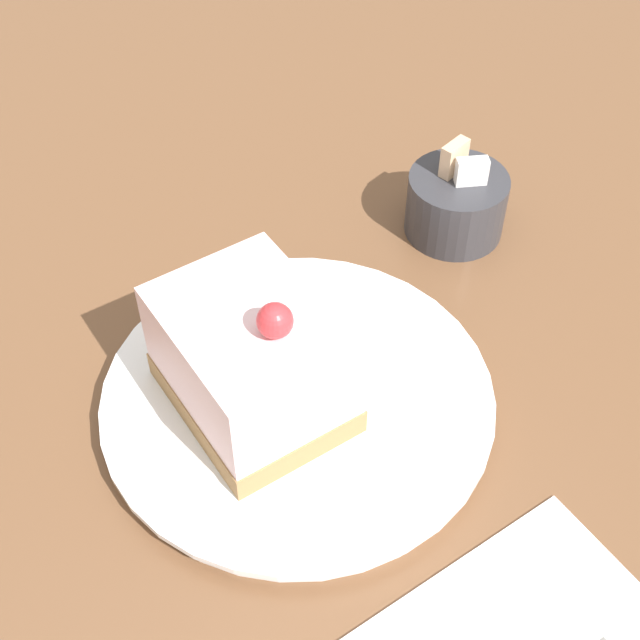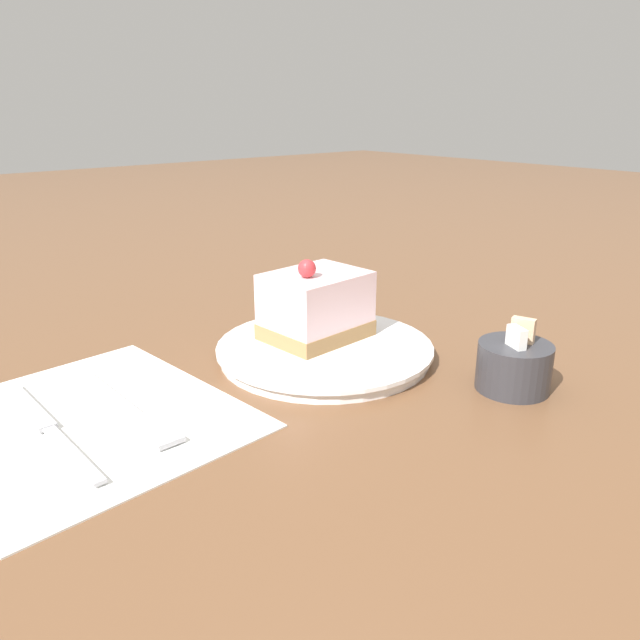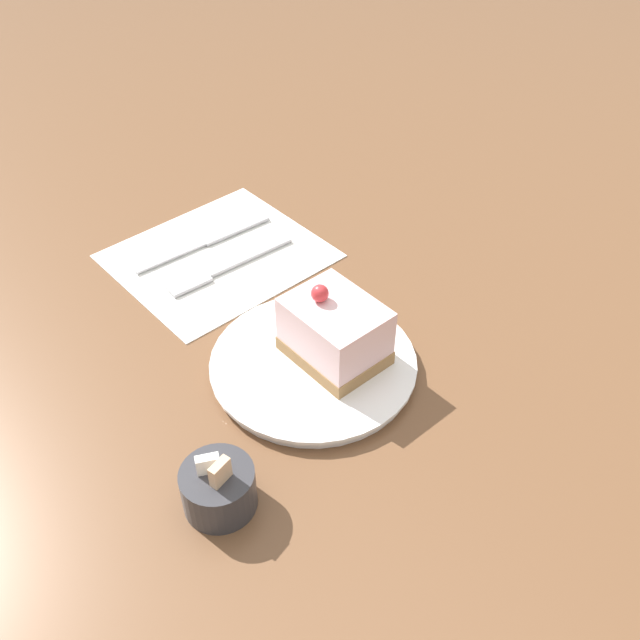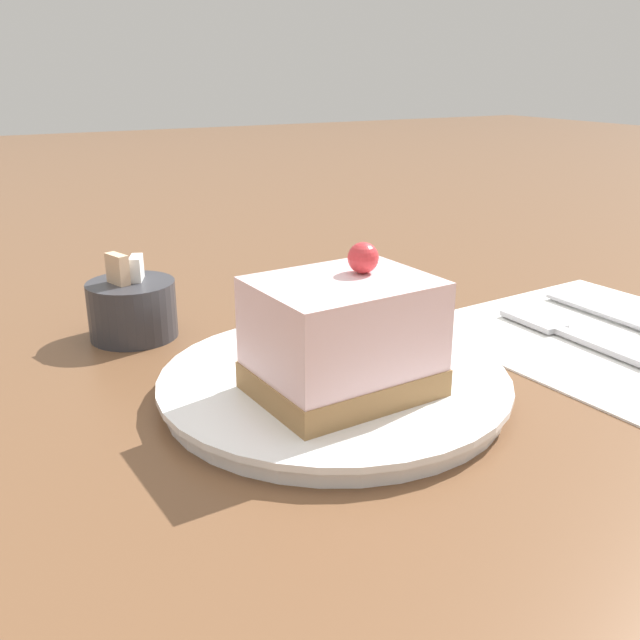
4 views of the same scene
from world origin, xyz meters
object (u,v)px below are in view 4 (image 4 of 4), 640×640
object	(u,v)px
cake_slice	(343,336)
fork	(579,338)
sugar_bowl	(132,308)
plate	(334,384)

from	to	relation	value
cake_slice	fork	bearing A→B (deg)	-0.66
fork	sugar_bowl	size ratio (longest dim) A/B	2.69
cake_slice	fork	xyz separation A→B (m)	(0.21, 0.01, -0.04)
plate	fork	bearing A→B (deg)	-3.09
plate	sugar_bowl	size ratio (longest dim) A/B	3.31
cake_slice	fork	distance (m)	0.21
cake_slice	sugar_bowl	size ratio (longest dim) A/B	1.59
plate	cake_slice	distance (m)	0.05
fork	cake_slice	bearing A→B (deg)	-177.89
fork	plate	bearing A→B (deg)	175.92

